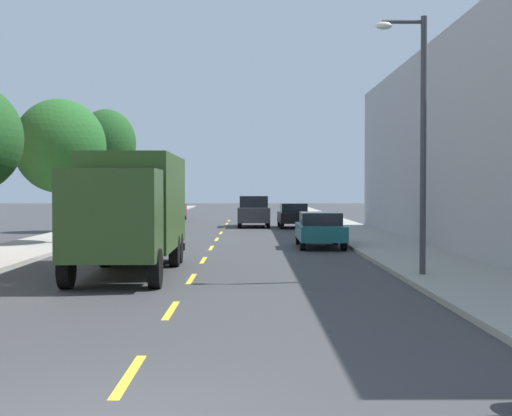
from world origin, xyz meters
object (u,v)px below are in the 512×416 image
object	(u,v)px
delivery_box_truck	(132,205)
street_tree_farthest	(107,144)
parked_sedan_white	(142,218)
parked_suv_burgundy	(172,207)
parked_pickup_silver	(115,224)
street_tree_third	(60,146)
parked_hatchback_black	(293,215)
moving_charcoal_sedan	(254,211)
street_lamp	(417,125)
parked_sedan_teal	(320,229)

from	to	relation	value
delivery_box_truck	street_tree_farthest	bearing A→B (deg)	103.04
parked_sedan_white	delivery_box_truck	bearing A→B (deg)	-82.38
street_tree_farthest	parked_suv_burgundy	distance (m)	14.28
parked_pickup_silver	parked_sedan_white	size ratio (longest dim) A/B	1.19
street_tree_third	parked_suv_burgundy	size ratio (longest dim) A/B	1.24
parked_pickup_silver	parked_hatchback_black	xyz separation A→B (m)	(8.66, 11.79, -0.07)
delivery_box_truck	parked_hatchback_black	xyz separation A→B (m)	(6.00, 23.45, -1.16)
street_tree_third	parked_sedan_white	xyz separation A→B (m)	(1.90, 10.27, -3.41)
moving_charcoal_sedan	parked_sedan_white	bearing A→B (deg)	-143.48
street_lamp	parked_sedan_teal	world-z (taller)	street_lamp
parked_sedan_white	moving_charcoal_sedan	world-z (taller)	moving_charcoal_sedan
street_tree_farthest	parked_sedan_white	distance (m)	4.56
street_lamp	parked_suv_burgundy	size ratio (longest dim) A/B	1.40
street_lamp	delivery_box_truck	world-z (taller)	street_lamp
street_tree_farthest	parked_suv_burgundy	xyz separation A→B (m)	(2.14, 13.57, -3.90)
parked_pickup_silver	parked_hatchback_black	world-z (taller)	parked_pickup_silver
street_lamp	moving_charcoal_sedan	bearing A→B (deg)	98.91
delivery_box_truck	parked_pickup_silver	size ratio (longest dim) A/B	1.52
parked_sedan_white	parked_suv_burgundy	xyz separation A→B (m)	(0.24, 13.29, 0.24)
parked_hatchback_black	parked_suv_burgundy	bearing A→B (deg)	130.33
street_tree_third	parked_hatchback_black	xyz separation A→B (m)	(10.60, 13.59, -3.40)
parked_sedan_white	street_tree_third	bearing A→B (deg)	-100.50
street_tree_farthest	parked_sedan_white	world-z (taller)	street_tree_farthest
street_tree_third	parked_pickup_silver	distance (m)	4.26
street_tree_third	parked_sedan_white	world-z (taller)	street_tree_third
delivery_box_truck	moving_charcoal_sedan	xyz separation A→B (m)	(3.60, 24.80, -0.93)
parked_sedan_teal	parked_hatchback_black	bearing A→B (deg)	90.83
parked_sedan_teal	parked_sedan_white	distance (m)	14.40
parked_sedan_white	parked_suv_burgundy	size ratio (longest dim) A/B	0.93
parked_pickup_silver	moving_charcoal_sedan	bearing A→B (deg)	64.53
parked_pickup_silver	parked_sedan_teal	bearing A→B (deg)	-17.73
delivery_box_truck	parked_sedan_teal	xyz separation A→B (m)	(6.22, 8.83, -1.17)
parked_pickup_silver	parked_suv_burgundy	size ratio (longest dim) A/B	1.11
street_tree_farthest	moving_charcoal_sedan	bearing A→B (deg)	31.08
street_lamp	parked_hatchback_black	bearing A→B (deg)	93.97
parked_suv_burgundy	parked_sedan_teal	bearing A→B (deg)	-70.57
street_lamp	parked_suv_burgundy	distance (m)	36.67
delivery_box_truck	parked_sedan_white	xyz separation A→B (m)	(-2.69, 20.13, -1.17)
parked_hatchback_black	parked_suv_burgundy	size ratio (longest dim) A/B	0.83
delivery_box_truck	parked_hatchback_black	distance (m)	24.24
delivery_box_truck	parked_sedan_white	world-z (taller)	delivery_box_truck
street_lamp	parked_suv_burgundy	bearing A→B (deg)	106.22
street_tree_third	street_tree_farthest	distance (m)	10.01
parked_pickup_silver	parked_sedan_white	xyz separation A→B (m)	(-0.04, 8.47, -0.08)
parked_pickup_silver	parked_sedan_teal	size ratio (longest dim) A/B	1.18
parked_sedan_teal	parked_suv_burgundy	world-z (taller)	parked_suv_burgundy
street_tree_third	parked_sedan_white	size ratio (longest dim) A/B	1.33
street_tree_farthest	street_lamp	distance (m)	24.82
delivery_box_truck	parked_suv_burgundy	world-z (taller)	delivery_box_truck
street_lamp	moving_charcoal_sedan	world-z (taller)	street_lamp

